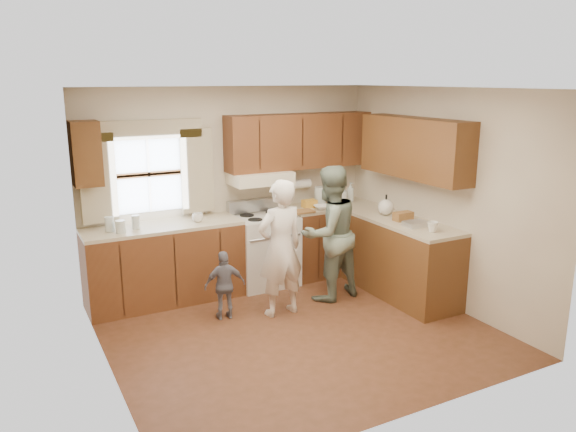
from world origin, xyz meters
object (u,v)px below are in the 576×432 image
stove (264,249)px  woman_right (329,233)px  woman_left (280,248)px  child (225,285)px

stove → woman_right: 0.99m
woman_left → child: size_ratio=1.99×
woman_left → woman_right: bearing=-173.0°
woman_left → woman_right: woman_right is taller
woman_left → child: woman_left is taller
stove → woman_left: 1.03m
stove → woman_right: bearing=-59.0°
stove → woman_right: woman_right is taller
stove → child: (-0.85, -0.78, -0.08)m
stove → child: 1.15m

